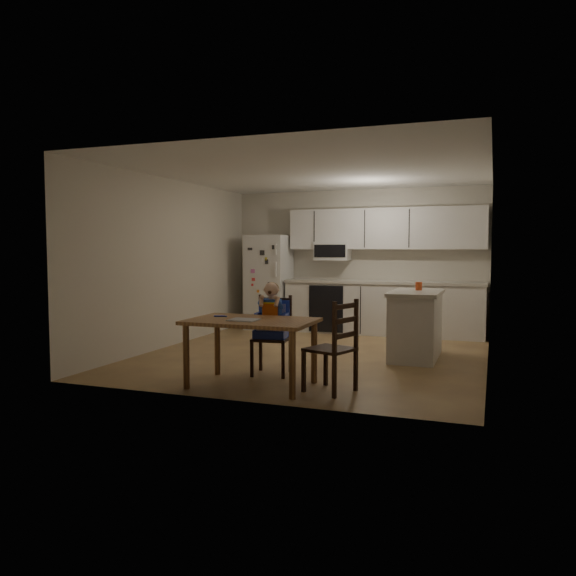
% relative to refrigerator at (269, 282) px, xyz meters
% --- Properties ---
extents(room, '(4.52, 5.01, 2.51)m').
position_rel_refrigerator_xyz_m(room, '(1.55, -1.67, 0.40)').
color(room, brown).
rests_on(room, ground).
extents(refrigerator, '(0.72, 0.70, 1.70)m').
position_rel_refrigerator_xyz_m(refrigerator, '(0.00, 0.00, 0.00)').
color(refrigerator, silver).
rests_on(refrigerator, ground).
extents(kitchen_run, '(3.37, 0.62, 2.15)m').
position_rel_refrigerator_xyz_m(kitchen_run, '(2.05, 0.09, 0.03)').
color(kitchen_run, silver).
rests_on(kitchen_run, ground).
extents(kitchen_island, '(0.64, 1.22, 0.90)m').
position_rel_refrigerator_xyz_m(kitchen_island, '(2.89, -1.90, -0.40)').
color(kitchen_island, silver).
rests_on(kitchen_island, ground).
extents(red_cup, '(0.09, 0.09, 0.11)m').
position_rel_refrigerator_xyz_m(red_cup, '(2.89, -1.72, 0.10)').
color(red_cup, '#E44F1F').
rests_on(red_cup, kitchen_island).
extents(dining_table, '(1.33, 0.85, 0.71)m').
position_rel_refrigerator_xyz_m(dining_table, '(1.45, -4.05, -0.24)').
color(dining_table, brown).
rests_on(dining_table, ground).
extents(napkin, '(0.29, 0.26, 0.01)m').
position_rel_refrigerator_xyz_m(napkin, '(1.40, -4.14, -0.13)').
color(napkin, '#AFAFB4').
rests_on(napkin, dining_table).
extents(toddler_spoon, '(0.12, 0.06, 0.02)m').
position_rel_refrigerator_xyz_m(toddler_spoon, '(1.02, -3.96, -0.13)').
color(toddler_spoon, blue).
rests_on(toddler_spoon, dining_table).
extents(chair_booster, '(0.45, 0.45, 1.07)m').
position_rel_refrigerator_xyz_m(chair_booster, '(1.44, -3.44, -0.20)').
color(chair_booster, black).
rests_on(chair_booster, ground).
extents(chair_side, '(0.54, 0.54, 0.95)m').
position_rel_refrigerator_xyz_m(chair_side, '(2.39, -4.03, -0.31)').
color(chair_side, black).
rests_on(chair_side, ground).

